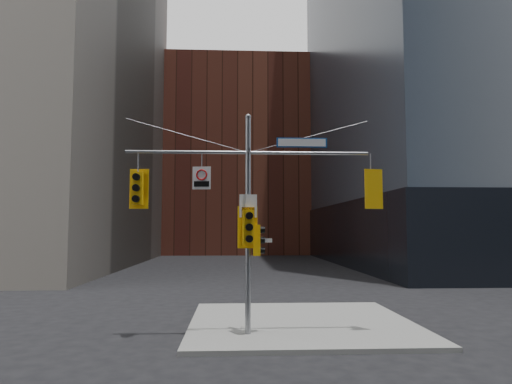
{
  "coord_description": "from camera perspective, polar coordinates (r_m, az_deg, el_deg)",
  "views": [
    {
      "loc": [
        -0.47,
        -12.86,
        3.48
      ],
      "look_at": [
        0.26,
        2.0,
        4.7
      ],
      "focal_mm": 32.0,
      "sensor_mm": 36.0,
      "label": 1
    }
  ],
  "objects": [
    {
      "name": "regulatory_sign_pole",
      "position": [
        14.77,
        -0.99,
        -1.82
      ],
      "size": [
        0.57,
        0.06,
        0.75
      ],
      "rotation": [
        0.0,
        0.0,
        0.04
      ],
      "color": "silver",
      "rests_on": "ground"
    },
    {
      "name": "sidewalk_corner",
      "position": [
        17.38,
        5.63,
        -15.95
      ],
      "size": [
        8.0,
        8.0,
        0.15
      ],
      "primitive_type": "cube",
      "color": "gray",
      "rests_on": "ground"
    },
    {
      "name": "street_blade_ew",
      "position": [
        14.9,
        0.73,
        -6.07
      ],
      "size": [
        0.67,
        0.11,
        0.13
      ],
      "rotation": [
        0.0,
        0.0,
        -0.12
      ],
      "color": "silver",
      "rests_on": "ground"
    },
    {
      "name": "traffic_light_east_arm",
      "position": [
        15.6,
        14.2,
        0.32
      ],
      "size": [
        0.62,
        0.55,
        1.31
      ],
      "rotation": [
        0.0,
        0.0,
        3.31
      ],
      "color": "#FCB50D",
      "rests_on": "ground"
    },
    {
      "name": "traffic_light_pole_side",
      "position": [
        14.89,
        0.24,
        -6.04
      ],
      "size": [
        0.38,
        0.33,
        1.0
      ],
      "rotation": [
        0.0,
        0.0,
        1.57
      ],
      "color": "#FCB50D",
      "rests_on": "ground"
    },
    {
      "name": "street_blade_ns",
      "position": [
        15.34,
        -1.06,
        -7.55
      ],
      "size": [
        0.11,
        0.73,
        0.15
      ],
      "rotation": [
        0.0,
        0.0,
        -0.11
      ],
      "color": "#145926",
      "rests_on": "ground"
    },
    {
      "name": "regulatory_sign_arm",
      "position": [
        14.97,
        -6.82,
        1.85
      ],
      "size": [
        0.6,
        0.12,
        0.75
      ],
      "rotation": [
        0.0,
        0.0,
        -0.12
      ],
      "color": "silver",
      "rests_on": "ground"
    },
    {
      "name": "signal_assembly",
      "position": [
        14.89,
        -1.0,
        -1.07
      ],
      "size": [
        8.0,
        0.8,
        7.3
      ],
      "color": "gray",
      "rests_on": "ground"
    },
    {
      "name": "traffic_light_pole_front",
      "position": [
        14.6,
        -0.97,
        -4.42
      ],
      "size": [
        0.64,
        0.54,
        1.35
      ],
      "rotation": [
        0.0,
        0.0,
        0.11
      ],
      "color": "#FCB50D",
      "rests_on": "ground"
    },
    {
      "name": "traffic_light_west_arm",
      "position": [
        15.25,
        -14.57,
        0.44
      ],
      "size": [
        0.63,
        0.51,
        1.31
      ],
      "rotation": [
        0.0,
        0.0,
        -0.06
      ],
      "color": "#FCB50D",
      "rests_on": "ground"
    },
    {
      "name": "brick_midrise",
      "position": [
        71.64,
        -2.42,
        3.78
      ],
      "size": [
        26.0,
        20.0,
        28.0
      ],
      "primitive_type": "cube",
      "color": "brown",
      "rests_on": "ground"
    },
    {
      "name": "street_sign_blade",
      "position": [
        15.3,
        5.75,
        6.16
      ],
      "size": [
        1.69,
        0.05,
        0.33
      ],
      "rotation": [
        0.0,
        0.0,
        -0.0
      ],
      "color": "navy",
      "rests_on": "ground"
    },
    {
      "name": "ground",
      "position": [
        13.33,
        -0.74,
        -19.81
      ],
      "size": [
        160.0,
        160.0,
        0.0
      ],
      "primitive_type": "plane",
      "color": "black",
      "rests_on": "ground"
    }
  ]
}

